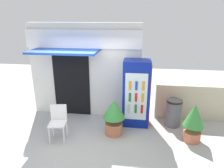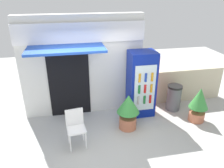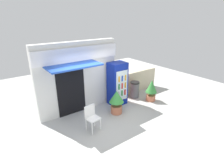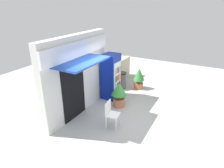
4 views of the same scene
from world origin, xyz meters
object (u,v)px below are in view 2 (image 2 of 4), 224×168
at_px(potted_plant_near_shop, 128,109).
at_px(potted_plant_curbside, 199,103).
at_px(plastic_chair, 76,125).
at_px(trash_bin, 174,97).
at_px(drink_cooler, 141,84).

relative_size(potted_plant_near_shop, potted_plant_curbside, 0.97).
xyz_separation_m(plastic_chair, trash_bin, (3.01, 1.06, -0.13)).
relative_size(plastic_chair, potted_plant_near_shop, 0.93).
bearing_deg(potted_plant_near_shop, drink_cooler, 49.65).
height_order(drink_cooler, potted_plant_curbside, drink_cooler).
bearing_deg(plastic_chair, drink_cooler, 28.41).
relative_size(drink_cooler, trash_bin, 2.40).
height_order(plastic_chair, trash_bin, plastic_chair).
relative_size(potted_plant_near_shop, trash_bin, 1.23).
bearing_deg(plastic_chair, potted_plant_near_shop, 15.69).
xyz_separation_m(potted_plant_near_shop, potted_plant_curbside, (2.00, -0.05, 0.00)).
distance_m(drink_cooler, plastic_chair, 2.24).
bearing_deg(trash_bin, drink_cooler, -179.25).
distance_m(plastic_chair, trash_bin, 3.20).
bearing_deg(potted_plant_curbside, plastic_chair, -174.26).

